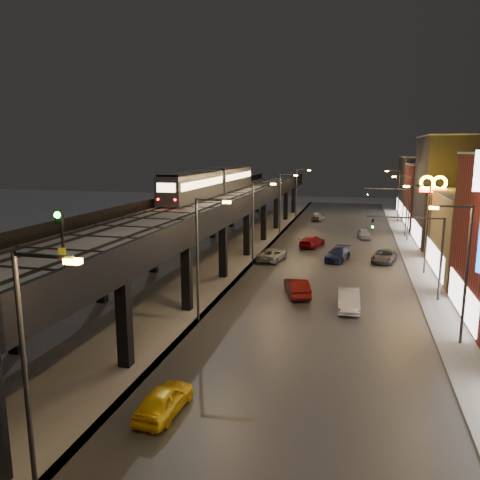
# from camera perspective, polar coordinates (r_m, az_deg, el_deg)

# --- Properties ---
(ground) EXTENTS (220.00, 220.00, 0.00)m
(ground) POSITION_cam_1_polar(r_m,az_deg,el_deg) (23.88, -14.40, -20.39)
(ground) COLOR silver
(road_surface) EXTENTS (17.00, 120.00, 0.06)m
(road_surface) POSITION_cam_1_polar(r_m,az_deg,el_deg) (54.22, 10.97, -2.38)
(road_surface) COLOR #46474D
(road_surface) RESTS_ON ground
(sidewalk_right) EXTENTS (4.00, 120.00, 0.14)m
(sidewalk_right) POSITION_cam_1_polar(r_m,az_deg,el_deg) (54.63, 21.51, -2.81)
(sidewalk_right) COLOR #9FA1A8
(sidewalk_right) RESTS_ON ground
(under_viaduct_pavement) EXTENTS (11.00, 120.00, 0.06)m
(under_viaduct_pavement) POSITION_cam_1_polar(r_m,az_deg,el_deg) (56.54, -2.82, -1.65)
(under_viaduct_pavement) COLOR #9FA1A8
(under_viaduct_pavement) RESTS_ON ground
(elevated_viaduct) EXTENTS (9.00, 100.00, 6.30)m
(elevated_viaduct) POSITION_cam_1_polar(r_m,az_deg,el_deg) (52.61, -3.88, 3.58)
(elevated_viaduct) COLOR black
(elevated_viaduct) RESTS_ON ground
(viaduct_trackbed) EXTENTS (8.40, 100.00, 0.32)m
(viaduct_trackbed) POSITION_cam_1_polar(r_m,az_deg,el_deg) (52.64, -3.86, 4.42)
(viaduct_trackbed) COLOR #B2B7C1
(viaduct_trackbed) RESTS_ON elevated_viaduct
(viaduct_parapet_streetside) EXTENTS (0.30, 100.00, 1.10)m
(viaduct_parapet_streetside) POSITION_cam_1_polar(r_m,az_deg,el_deg) (51.44, 0.79, 4.82)
(viaduct_parapet_streetside) COLOR black
(viaduct_parapet_streetside) RESTS_ON elevated_viaduct
(viaduct_parapet_far) EXTENTS (0.30, 100.00, 1.10)m
(viaduct_parapet_far) POSITION_cam_1_polar(r_m,az_deg,el_deg) (54.12, -8.24, 5.01)
(viaduct_parapet_far) COLOR black
(viaduct_parapet_far) RESTS_ON elevated_viaduct
(building_d) EXTENTS (12.20, 13.20, 14.16)m
(building_d) POSITION_cam_1_polar(r_m,az_deg,el_deg) (67.38, 26.08, 5.34)
(building_d) COLOR #2E2E34
(building_d) RESTS_ON ground
(building_e) EXTENTS (12.20, 12.20, 10.16)m
(building_e) POSITION_cam_1_polar(r_m,az_deg,el_deg) (81.25, 24.00, 4.85)
(building_e) COLOR maroon
(building_e) RESTS_ON ground
(building_f) EXTENTS (12.20, 16.20, 11.16)m
(building_f) POSITION_cam_1_polar(r_m,az_deg,el_deg) (94.99, 22.65, 5.99)
(building_f) COLOR #28282A
(building_f) RESTS_ON ground
(streetlight_left_0) EXTENTS (2.57, 0.28, 9.00)m
(streetlight_left_0) POSITION_cam_1_polar(r_m,az_deg,el_deg) (18.05, -24.20, -13.04)
(streetlight_left_0) COLOR #38383A
(streetlight_left_0) RESTS_ON ground
(streetlight_left_1) EXTENTS (2.57, 0.28, 9.00)m
(streetlight_left_1) POSITION_cam_1_polar(r_m,az_deg,el_deg) (33.30, -4.80, -1.36)
(streetlight_left_1) COLOR #38383A
(streetlight_left_1) RESTS_ON ground
(streetlight_right_1) EXTENTS (2.56, 0.28, 9.00)m
(streetlight_right_1) POSITION_cam_1_polar(r_m,az_deg,el_deg) (32.21, 25.49, -2.82)
(streetlight_right_1) COLOR #38383A
(streetlight_right_1) RESTS_ON ground
(streetlight_left_2) EXTENTS (2.57, 0.28, 9.00)m
(streetlight_left_2) POSITION_cam_1_polar(r_m,az_deg,el_deg) (50.40, 1.87, 2.84)
(streetlight_left_2) COLOR #38383A
(streetlight_left_2) RESTS_ON ground
(streetlight_right_2) EXTENTS (2.56, 0.28, 9.00)m
(streetlight_right_2) POSITION_cam_1_polar(r_m,az_deg,el_deg) (49.68, 21.59, 1.96)
(streetlight_right_2) COLOR #38383A
(streetlight_right_2) RESTS_ON ground
(streetlight_left_3) EXTENTS (2.57, 0.28, 9.00)m
(streetlight_left_3) POSITION_cam_1_polar(r_m,az_deg,el_deg) (67.97, 5.14, 4.88)
(streetlight_left_3) COLOR #38383A
(streetlight_left_3) RESTS_ON ground
(streetlight_right_3) EXTENTS (2.56, 0.28, 9.00)m
(streetlight_right_3) POSITION_cam_1_polar(r_m,az_deg,el_deg) (67.44, 19.72, 4.24)
(streetlight_right_3) COLOR #38383A
(streetlight_right_3) RESTS_ON ground
(streetlight_left_4) EXTENTS (2.57, 0.28, 9.00)m
(streetlight_left_4) POSITION_cam_1_polar(r_m,az_deg,el_deg) (85.71, 7.07, 6.07)
(streetlight_left_4) COLOR #38383A
(streetlight_left_4) RESTS_ON ground
(streetlight_right_4) EXTENTS (2.56, 0.28, 9.00)m
(streetlight_right_4) POSITION_cam_1_polar(r_m,az_deg,el_deg) (85.29, 18.63, 5.56)
(streetlight_right_4) COLOR #38383A
(streetlight_right_4) RESTS_ON ground
(traffic_light_rig_a) EXTENTS (6.10, 0.34, 7.00)m
(traffic_light_rig_a) POSITION_cam_1_polar(r_m,az_deg,el_deg) (40.89, 21.81, -0.87)
(traffic_light_rig_a) COLOR #38383A
(traffic_light_rig_a) RESTS_ON ground
(traffic_light_rig_b) EXTENTS (6.10, 0.34, 7.00)m
(traffic_light_rig_b) POSITION_cam_1_polar(r_m,az_deg,el_deg) (70.41, 18.74, 3.95)
(traffic_light_rig_b) COLOR #38383A
(traffic_light_rig_b) RESTS_ON ground
(subway_train) EXTENTS (2.74, 32.75, 3.26)m
(subway_train) POSITION_cam_1_polar(r_m,az_deg,el_deg) (63.04, -3.12, 7.18)
(subway_train) COLOR gray
(subway_train) RESTS_ON viaduct_trackbed
(rail_signal) EXTENTS (0.36, 0.44, 3.14)m
(rail_signal) POSITION_cam_1_polar(r_m,az_deg,el_deg) (21.52, -21.02, 1.01)
(rail_signal) COLOR black
(rail_signal) RESTS_ON viaduct_trackbed
(car_taxi) EXTENTS (1.84, 4.07, 1.36)m
(car_taxi) POSITION_cam_1_polar(r_m,az_deg,el_deg) (23.52, -9.24, -18.79)
(car_taxi) COLOR yellow
(car_taxi) RESTS_ON ground
(car_near_white) EXTENTS (2.94, 4.96, 1.54)m
(car_near_white) POSITION_cam_1_polar(r_m,az_deg,el_deg) (40.37, 6.97, -5.76)
(car_near_white) COLOR maroon
(car_near_white) RESTS_ON ground
(car_mid_silver) EXTENTS (3.13, 5.40, 1.41)m
(car_mid_silver) POSITION_cam_1_polar(r_m,az_deg,el_deg) (52.77, 3.93, -1.82)
(car_mid_silver) COLOR #A4A4A4
(car_mid_silver) RESTS_ON ground
(car_mid_dark) EXTENTS (3.33, 5.44, 1.47)m
(car_mid_dark) POSITION_cam_1_polar(r_m,az_deg,el_deg) (60.80, 8.77, -0.20)
(car_mid_dark) COLOR maroon
(car_mid_dark) RESTS_ON ground
(car_far_white) EXTENTS (2.41, 4.69, 1.53)m
(car_far_white) POSITION_cam_1_polar(r_m,az_deg,el_deg) (84.15, 9.49, 2.85)
(car_far_white) COLOR gray
(car_far_white) RESTS_ON ground
(car_onc_silver) EXTENTS (1.84, 4.69, 1.52)m
(car_onc_silver) POSITION_cam_1_polar(r_m,az_deg,el_deg) (37.71, 13.09, -7.19)
(car_onc_silver) COLOR silver
(car_onc_silver) RESTS_ON ground
(car_onc_dark) EXTENTS (3.23, 5.11, 1.31)m
(car_onc_dark) POSITION_cam_1_polar(r_m,az_deg,el_deg) (54.33, 17.15, -1.97)
(car_onc_dark) COLOR #46484E
(car_onc_dark) RESTS_ON ground
(car_onc_white) EXTENTS (2.99, 5.21, 1.42)m
(car_onc_white) POSITION_cam_1_polar(r_m,az_deg,el_deg) (53.83, 11.83, -1.77)
(car_onc_white) COLOR #151D49
(car_onc_white) RESTS_ON ground
(car_onc_red) EXTENTS (2.18, 4.09, 1.32)m
(car_onc_red) POSITION_cam_1_polar(r_m,az_deg,el_deg) (68.08, 14.88, 0.68)
(car_onc_red) COLOR silver
(car_onc_red) RESTS_ON ground
(sign_mcdonalds) EXTENTS (2.86, 0.78, 9.63)m
(sign_mcdonalds) POSITION_cam_1_polar(r_m,az_deg,el_deg) (54.75, 22.43, 5.34)
(sign_mcdonalds) COLOR #38383A
(sign_mcdonalds) RESTS_ON ground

